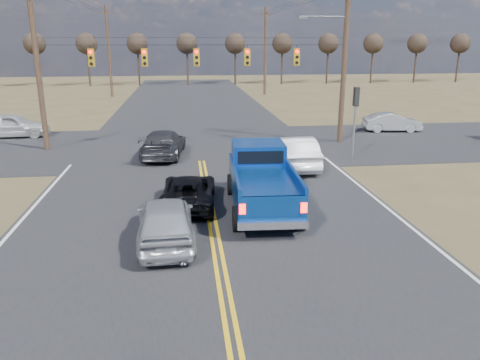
{
  "coord_description": "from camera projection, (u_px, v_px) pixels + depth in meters",
  "views": [
    {
      "loc": [
        -0.91,
        -10.42,
        6.2
      ],
      "look_at": [
        1.01,
        5.27,
        1.5
      ],
      "focal_mm": 35.0,
      "sensor_mm": 36.0,
      "label": 1
    }
  ],
  "objects": [
    {
      "name": "ground",
      "position": [
        225.0,
        297.0,
        11.79
      ],
      "size": [
        160.0,
        160.0,
        0.0
      ],
      "primitive_type": "plane",
      "color": "brown",
      "rests_on": "ground"
    },
    {
      "name": "cross_car_east_near",
      "position": [
        392.0,
        122.0,
        33.3
      ],
      "size": [
        1.81,
        4.14,
        1.32
      ],
      "primitive_type": "imported",
      "rotation": [
        0.0,
        0.0,
        1.47
      ],
      "color": "#9FA3A7",
      "rests_on": "ground"
    },
    {
      "name": "pickup_truck",
      "position": [
        262.0,
        181.0,
        17.77
      ],
      "size": [
        2.72,
        6.24,
        2.3
      ],
      "rotation": [
        0.0,
        0.0,
        -0.05
      ],
      "color": "black",
      "rests_on": "ground"
    },
    {
      "name": "signal_gantry",
      "position": [
        205.0,
        62.0,
        27.33
      ],
      "size": [
        19.6,
        4.83,
        10.0
      ],
      "color": "#473323",
      "rests_on": "ground"
    },
    {
      "name": "treeline",
      "position": [
        193.0,
        48.0,
        35.82
      ],
      "size": [
        87.0,
        117.8,
        7.4
      ],
      "color": "#33261C",
      "rests_on": "ground"
    },
    {
      "name": "dgrey_car_queue",
      "position": [
        163.0,
        143.0,
        26.06
      ],
      "size": [
        2.65,
        5.28,
        1.47
      ],
      "primitive_type": "imported",
      "rotation": [
        0.0,
        0.0,
        3.02
      ],
      "color": "#35353A",
      "rests_on": "ground"
    },
    {
      "name": "black_suv",
      "position": [
        188.0,
        191.0,
        18.21
      ],
      "size": [
        2.33,
        4.5,
        1.21
      ],
      "primitive_type": "imported",
      "rotation": [
        0.0,
        0.0,
        3.07
      ],
      "color": "black",
      "rests_on": "ground"
    },
    {
      "name": "white_car_queue",
      "position": [
        295.0,
        152.0,
        23.81
      ],
      "size": [
        1.89,
        4.92,
        1.6
      ],
      "primitive_type": "imported",
      "rotation": [
        0.0,
        0.0,
        3.1
      ],
      "color": "white",
      "rests_on": "ground"
    },
    {
      "name": "cross_car_west",
      "position": [
        12.0,
        125.0,
        31.24
      ],
      "size": [
        2.23,
        4.83,
        1.6
      ],
      "primitive_type": "imported",
      "rotation": [
        0.0,
        0.0,
        1.64
      ],
      "color": "silver",
      "rests_on": "ground"
    },
    {
      "name": "silver_suv",
      "position": [
        166.0,
        220.0,
        14.85
      ],
      "size": [
        1.96,
        4.51,
        1.51
      ],
      "primitive_type": "imported",
      "rotation": [
        0.0,
        0.0,
        3.18
      ],
      "color": "#A7A9AF",
      "rests_on": "ground"
    },
    {
      "name": "road_main",
      "position": [
        205.0,
        183.0,
        21.3
      ],
      "size": [
        14.0,
        120.0,
        0.02
      ],
      "primitive_type": "cube",
      "color": "#28282B",
      "rests_on": "ground"
    },
    {
      "name": "road_cross",
      "position": [
        199.0,
        146.0,
        28.91
      ],
      "size": [
        120.0,
        12.0,
        0.02
      ],
      "primitive_type": "cube",
      "color": "#28282B",
      "rests_on": "ground"
    },
    {
      "name": "utility_poles",
      "position": [
        197.0,
        59.0,
        26.47
      ],
      "size": [
        19.6,
        58.32,
        10.0
      ],
      "color": "#473323",
      "rests_on": "ground"
    }
  ]
}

